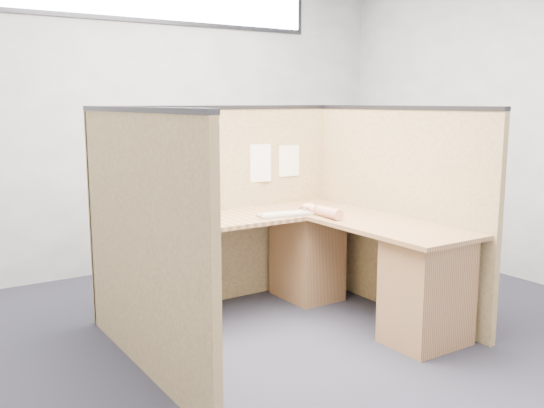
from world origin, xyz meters
TOP-DOWN VIEW (x-y plane):
  - floor at (0.00, 0.00)m, footprint 5.00×5.00m
  - wall_back at (0.00, 2.25)m, footprint 5.00×0.00m
  - wall_right at (2.50, 0.00)m, footprint 0.00×4.50m
  - clerestory_window at (0.00, 2.23)m, footprint 3.30×0.04m
  - cubicle_partitions at (0.00, 0.43)m, footprint 2.06×1.83m
  - l_desk at (0.18, 0.29)m, footprint 1.95×1.75m
  - laptop at (-0.52, 0.74)m, footprint 0.36×0.36m
  - keyboard at (0.25, 0.48)m, footprint 0.43×0.20m
  - mouse at (0.46, 0.48)m, footprint 0.12×0.08m
  - hand_forearm at (0.47, 0.33)m, footprint 0.12×0.41m
  - blue_poster at (-0.88, 0.97)m, footprint 0.16×0.01m
  - american_flag at (-0.53, 0.96)m, footprint 0.22×0.01m
  - file_holder at (-0.31, 0.94)m, footprint 0.24×0.05m
  - paper_left at (0.32, 0.97)m, footprint 0.23×0.03m
  - paper_right at (0.62, 0.97)m, footprint 0.20×0.00m

SIDE VIEW (x-z plane):
  - floor at x=0.00m, z-range 0.00..0.00m
  - l_desk at x=0.18m, z-range 0.03..0.76m
  - keyboard at x=0.25m, z-range 0.73..0.76m
  - mouse at x=0.46m, z-range 0.73..0.78m
  - cubicle_partitions at x=0.00m, z-range 0.00..1.53m
  - hand_forearm at x=0.47m, z-range 0.73..0.81m
  - laptop at x=-0.52m, z-range 0.67..0.91m
  - paper_left at x=0.32m, z-range 0.92..1.22m
  - paper_right at x=0.62m, z-range 0.95..1.20m
  - file_holder at x=-0.31m, z-range 0.94..1.25m
  - american_flag at x=-0.53m, z-range 1.03..1.41m
  - blue_poster at x=-0.88m, z-range 1.19..1.41m
  - wall_back at x=0.00m, z-range -1.10..3.90m
  - wall_right at x=2.50m, z-range -0.85..3.65m
  - clerestory_window at x=0.00m, z-range 2.26..2.64m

